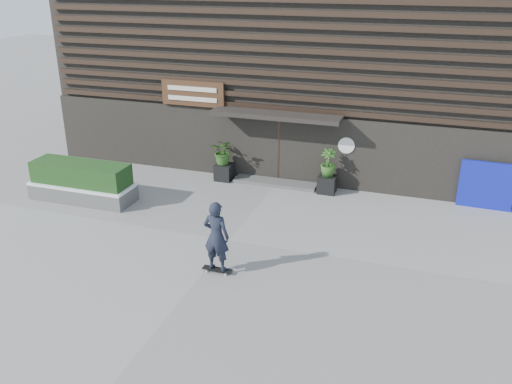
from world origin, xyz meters
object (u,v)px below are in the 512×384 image
(planter_pot_left, at_px, (224,172))
(raised_bed, at_px, (83,192))
(planter_pot_right, at_px, (327,184))
(blue_tarp, at_px, (486,185))
(skateboarder, at_px, (216,236))

(planter_pot_left, relative_size, raised_bed, 0.17)
(planter_pot_right, distance_m, blue_tarp, 5.07)
(planter_pot_left, distance_m, skateboarder, 6.56)
(planter_pot_left, relative_size, blue_tarp, 0.36)
(blue_tarp, relative_size, skateboarder, 0.85)
(raised_bed, bearing_deg, planter_pot_right, 22.64)
(raised_bed, xyz_separation_m, blue_tarp, (12.64, 3.47, 0.53))
(planter_pot_left, distance_m, blue_tarp, 8.86)
(raised_bed, bearing_deg, skateboarder, -26.10)
(blue_tarp, height_order, skateboarder, skateboarder)
(skateboarder, bearing_deg, planter_pot_left, 110.05)
(planter_pot_left, height_order, raised_bed, planter_pot_left)
(planter_pot_right, bearing_deg, planter_pot_left, 180.00)
(skateboarder, bearing_deg, planter_pot_right, 75.66)
(blue_tarp, bearing_deg, skateboarder, -133.59)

